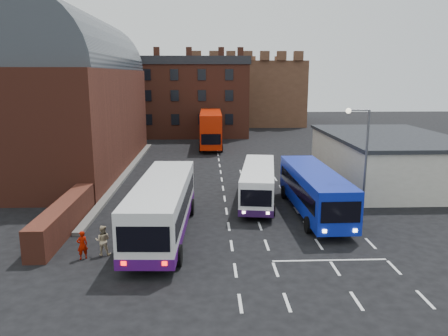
{
  "coord_description": "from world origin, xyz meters",
  "views": [
    {
      "loc": [
        -1.37,
        -24.03,
        9.48
      ],
      "look_at": [
        0.0,
        10.0,
        2.2
      ],
      "focal_mm": 35.0,
      "sensor_mm": 36.0,
      "label": 1
    }
  ],
  "objects_px": {
    "bus_blue": "(314,189)",
    "bus_red_double": "(211,129)",
    "bus_white_outbound": "(163,204)",
    "bus_white_inbound": "(258,181)",
    "street_lamp": "(362,156)",
    "pedestrian_beige": "(103,240)",
    "pedestrian_red": "(82,245)"
  },
  "relations": [
    {
      "from": "bus_blue",
      "to": "bus_red_double",
      "type": "height_order",
      "value": "bus_red_double"
    },
    {
      "from": "street_lamp",
      "to": "bus_red_double",
      "type": "bearing_deg",
      "value": 106.34
    },
    {
      "from": "street_lamp",
      "to": "pedestrian_beige",
      "type": "distance_m",
      "value": 16.29
    },
    {
      "from": "bus_white_outbound",
      "to": "bus_blue",
      "type": "xyz_separation_m",
      "value": [
        10.03,
        3.63,
        -0.15
      ]
    },
    {
      "from": "bus_white_inbound",
      "to": "pedestrian_red",
      "type": "height_order",
      "value": "bus_white_inbound"
    },
    {
      "from": "bus_white_outbound",
      "to": "bus_red_double",
      "type": "bearing_deg",
      "value": 86.96
    },
    {
      "from": "bus_white_inbound",
      "to": "street_lamp",
      "type": "distance_m",
      "value": 8.46
    },
    {
      "from": "bus_blue",
      "to": "bus_red_double",
      "type": "xyz_separation_m",
      "value": [
        -6.81,
        28.91,
        0.68
      ]
    },
    {
      "from": "bus_blue",
      "to": "bus_white_outbound",
      "type": "bearing_deg",
      "value": 18.88
    },
    {
      "from": "bus_white_outbound",
      "to": "bus_white_inbound",
      "type": "height_order",
      "value": "bus_white_outbound"
    },
    {
      "from": "bus_white_outbound",
      "to": "bus_white_inbound",
      "type": "bearing_deg",
      "value": 48.52
    },
    {
      "from": "street_lamp",
      "to": "pedestrian_beige",
      "type": "bearing_deg",
      "value": -164.67
    },
    {
      "from": "bus_red_double",
      "to": "bus_white_outbound",
      "type": "bearing_deg",
      "value": 84.78
    },
    {
      "from": "bus_white_outbound",
      "to": "pedestrian_red",
      "type": "relative_size",
      "value": 8.05
    },
    {
      "from": "bus_blue",
      "to": "pedestrian_red",
      "type": "height_order",
      "value": "bus_blue"
    },
    {
      "from": "bus_white_inbound",
      "to": "pedestrian_beige",
      "type": "distance_m",
      "value": 13.49
    },
    {
      "from": "pedestrian_red",
      "to": "pedestrian_beige",
      "type": "xyz_separation_m",
      "value": [
        0.95,
        0.49,
        0.05
      ]
    },
    {
      "from": "street_lamp",
      "to": "bus_blue",
      "type": "bearing_deg",
      "value": 135.64
    },
    {
      "from": "bus_red_double",
      "to": "pedestrian_red",
      "type": "bearing_deg",
      "value": 79.22
    },
    {
      "from": "bus_blue",
      "to": "pedestrian_red",
      "type": "distance_m",
      "value": 15.6
    },
    {
      "from": "bus_blue",
      "to": "bus_red_double",
      "type": "bearing_deg",
      "value": -77.76
    },
    {
      "from": "bus_blue",
      "to": "pedestrian_beige",
      "type": "bearing_deg",
      "value": 25.56
    },
    {
      "from": "bus_blue",
      "to": "pedestrian_beige",
      "type": "xyz_separation_m",
      "value": [
        -12.96,
        -6.48,
        -1.0
      ]
    },
    {
      "from": "bus_white_inbound",
      "to": "pedestrian_red",
      "type": "xyz_separation_m",
      "value": [
        -10.42,
        -10.08,
        -0.85
      ]
    },
    {
      "from": "bus_white_outbound",
      "to": "bus_red_double",
      "type": "height_order",
      "value": "bus_red_double"
    },
    {
      "from": "bus_white_inbound",
      "to": "street_lamp",
      "type": "bearing_deg",
      "value": 145.6
    },
    {
      "from": "bus_white_inbound",
      "to": "pedestrian_beige",
      "type": "relative_size",
      "value": 6.25
    },
    {
      "from": "bus_white_outbound",
      "to": "pedestrian_beige",
      "type": "xyz_separation_m",
      "value": [
        -2.94,
        -2.86,
        -1.15
      ]
    },
    {
      "from": "bus_red_double",
      "to": "street_lamp",
      "type": "distance_m",
      "value": 32.57
    },
    {
      "from": "street_lamp",
      "to": "bus_white_outbound",
      "type": "bearing_deg",
      "value": -173.82
    },
    {
      "from": "bus_white_inbound",
      "to": "pedestrian_beige",
      "type": "height_order",
      "value": "bus_white_inbound"
    },
    {
      "from": "bus_white_outbound",
      "to": "bus_red_double",
      "type": "distance_m",
      "value": 32.7
    }
  ]
}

